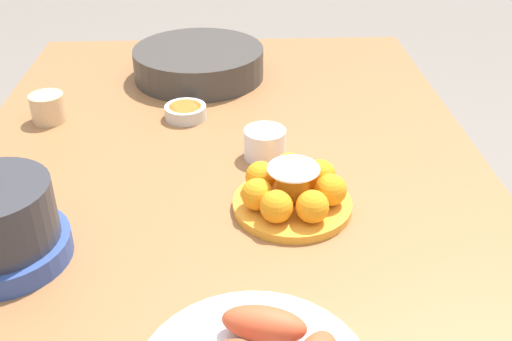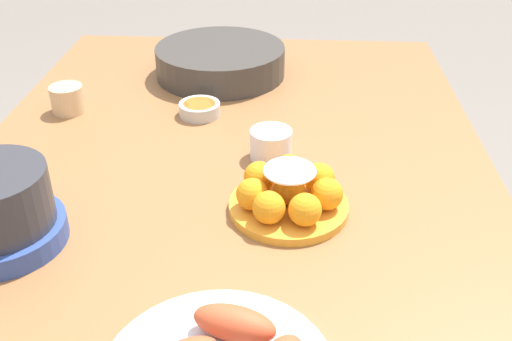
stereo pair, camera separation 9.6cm
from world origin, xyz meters
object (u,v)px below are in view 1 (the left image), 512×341
serving_bowl (199,62)px  cup_far (48,108)px  dining_table (224,206)px  cake_plate (292,191)px  cup_near (265,144)px  sauce_bowl (186,112)px

serving_bowl → cup_far: bearing=126.2°
dining_table → cup_far: cup_far is taller
cup_far → cake_plate: bearing=-125.6°
cup_near → dining_table: bearing=122.2°
cake_plate → sauce_bowl: (0.37, 0.21, -0.02)m
serving_bowl → cup_far: 0.41m
sauce_bowl → cup_near: cup_near is taller
dining_table → cup_near: 0.15m
dining_table → cup_near: size_ratio=18.29×
cake_plate → serving_bowl: (0.61, 0.19, 0.01)m
sauce_bowl → cup_near: size_ratio=1.12×
sauce_bowl → cup_far: (0.00, 0.31, 0.02)m
serving_bowl → cup_near: (-0.43, -0.15, -0.01)m
dining_table → cup_far: (0.24, 0.40, 0.11)m
sauce_bowl → cup_near: bearing=-137.2°
serving_bowl → cup_far: size_ratio=4.42×
cup_near → cup_far: (0.19, 0.48, 0.00)m
cake_plate → dining_table: bearing=43.0°
cake_plate → sauce_bowl: size_ratio=2.23×
serving_bowl → sauce_bowl: size_ratio=3.55×
cake_plate → cup_near: size_ratio=2.50×
serving_bowl → cup_near: serving_bowl is taller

